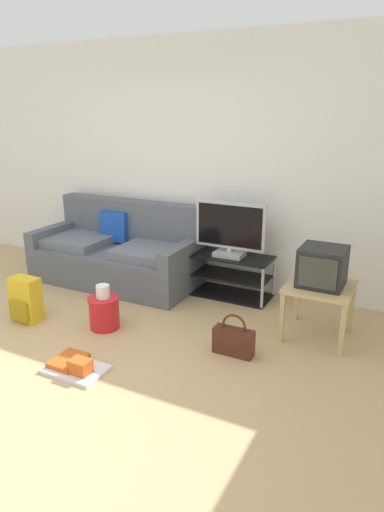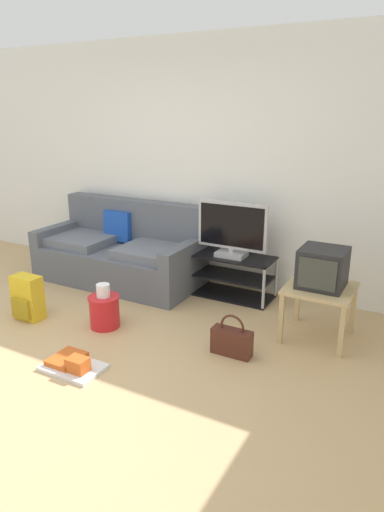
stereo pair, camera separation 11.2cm
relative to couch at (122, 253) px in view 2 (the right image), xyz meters
The scene contains 11 objects.
ground_plane 2.08m from the couch, 72.33° to the right, with size 9.00×9.80×0.02m, color tan.
wall_back 1.30m from the couch, 38.62° to the left, with size 9.00×0.10×2.70m, color white.
couch is the anchor object (origin of this frame).
tv_stand 1.36m from the couch, ahead, with size 0.90×0.42×0.45m.
flat_tv 1.41m from the couch, ahead, with size 0.77×0.22×0.58m.
side_table 2.43m from the couch, ahead, with size 0.57×0.57×0.49m.
crt_tv 2.45m from the couch, ahead, with size 0.38×0.39×0.34m.
backpack 1.32m from the couch, 96.62° to the right, with size 0.29×0.24×0.43m.
handbag 2.12m from the couch, 28.31° to the right, with size 0.34×0.12×0.36m.
cleaning_bucket 1.26m from the couch, 60.87° to the right, with size 0.29×0.29×0.42m.
floor_tray 2.01m from the couch, 64.61° to the right, with size 0.48×0.33×0.14m.
Camera 2 is at (2.55, -2.15, 1.95)m, focal length 32.02 mm.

